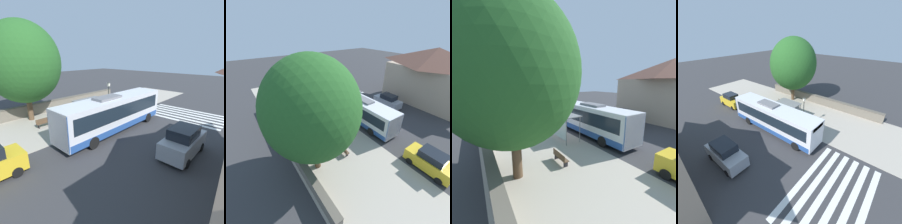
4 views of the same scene
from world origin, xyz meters
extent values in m
plane|color=#353538|center=(0.00, 0.00, 0.00)|extent=(120.00, 120.00, 0.00)
cube|color=#ADA393|center=(-4.50, 0.00, 0.01)|extent=(9.00, 44.00, 0.02)
cube|color=silver|center=(5.00, 6.64, 0.00)|extent=(9.00, 0.50, 0.01)
cube|color=silver|center=(5.00, 7.59, 0.00)|extent=(9.00, 0.50, 0.01)
cube|color=silver|center=(5.00, 8.54, 0.00)|extent=(9.00, 0.50, 0.01)
cube|color=silver|center=(5.00, 9.49, 0.00)|extent=(9.00, 0.50, 0.01)
cube|color=silver|center=(5.00, 10.44, 0.00)|extent=(9.00, 0.50, 0.01)
cube|color=silver|center=(5.00, 11.39, 0.00)|extent=(9.00, 0.50, 0.01)
cube|color=#6B6356|center=(-8.55, 0.00, 0.65)|extent=(0.50, 20.00, 1.31)
cube|color=#5B5449|center=(-8.55, 0.00, 1.35)|extent=(0.60, 20.00, 0.08)
cube|color=tan|center=(15.16, -2.73, 3.10)|extent=(6.53, 13.24, 6.20)
pyramid|color=brown|center=(15.16, -2.73, 7.59)|extent=(7.13, 13.84, 2.79)
cube|color=silver|center=(1.74, -0.30, 1.87)|extent=(2.52, 11.94, 2.84)
cube|color=black|center=(1.74, -0.30, 2.24)|extent=(2.56, 10.99, 1.25)
cube|color=#264C93|center=(1.74, -0.30, 0.73)|extent=(2.56, 11.70, 0.57)
cube|color=#264C93|center=(1.74, -6.24, 1.87)|extent=(2.56, 0.06, 2.73)
cube|color=black|center=(1.74, 5.63, 3.01)|extent=(1.89, 0.08, 0.40)
cube|color=slate|center=(1.74, -1.19, 3.40)|extent=(1.26, 2.63, 0.22)
cylinder|color=black|center=(0.56, 3.88, 0.50)|extent=(0.30, 1.00, 1.00)
cylinder|color=black|center=(2.92, 3.88, 0.50)|extent=(0.30, 1.00, 1.00)
cylinder|color=black|center=(0.56, -4.00, 0.50)|extent=(0.30, 1.00, 1.00)
cylinder|color=black|center=(2.92, -4.00, 0.50)|extent=(0.30, 1.00, 1.00)
cylinder|color=slate|center=(-0.56, -2.08, 1.27)|extent=(0.08, 0.08, 2.54)
cylinder|color=slate|center=(-0.56, 0.80, 1.27)|extent=(0.08, 0.08, 2.54)
cylinder|color=slate|center=(-2.09, -2.08, 1.27)|extent=(0.08, 0.08, 2.54)
cylinder|color=slate|center=(-2.09, 0.80, 1.27)|extent=(0.08, 0.08, 2.54)
cube|color=slate|center=(-1.33, -0.64, 2.58)|extent=(1.82, 3.18, 0.08)
cube|color=silver|center=(-2.07, -0.64, 1.40)|extent=(0.03, 2.60, 2.03)
cylinder|color=#2D3347|center=(0.08, 4.60, 0.40)|extent=(0.12, 0.12, 0.81)
cylinder|color=#2D3347|center=(0.24, 4.60, 0.40)|extent=(0.12, 0.12, 0.81)
cube|color=#333338|center=(0.16, 4.60, 1.14)|extent=(0.34, 0.22, 0.65)
sphere|color=tan|center=(0.16, 4.60, 1.58)|extent=(0.22, 0.22, 0.22)
cube|color=brown|center=(-4.05, -4.41, 0.45)|extent=(0.40, 1.61, 0.06)
cube|color=brown|center=(-4.22, -4.41, 0.68)|extent=(0.04, 1.61, 0.40)
cube|color=black|center=(-4.05, -5.06, 0.23)|extent=(0.32, 0.06, 0.45)
cube|color=black|center=(-4.05, -3.77, 0.23)|extent=(0.32, 0.06, 0.45)
cylinder|color=#2D332D|center=(-1.13, 2.01, 0.08)|extent=(0.24, 0.24, 0.16)
cylinder|color=#2D332D|center=(-1.13, 2.01, 1.85)|extent=(0.10, 0.10, 3.70)
cube|color=silver|center=(-1.13, 2.01, 3.87)|extent=(0.24, 0.24, 0.35)
pyramid|color=#2D332D|center=(-1.13, 2.01, 4.12)|extent=(0.28, 0.28, 0.14)
cylinder|color=brown|center=(-7.12, -4.41, 2.07)|extent=(0.58, 0.58, 4.14)
ellipsoid|color=#265B23|center=(-7.12, -4.41, 6.22)|extent=(7.56, 7.56, 8.31)
cylinder|color=black|center=(0.36, -9.31, 0.32)|extent=(0.22, 0.64, 0.64)
cube|color=#9EA0A8|center=(8.34, -0.18, 0.85)|extent=(1.88, 4.46, 1.16)
cube|color=black|center=(8.34, -0.29, 1.79)|extent=(1.60, 2.32, 0.72)
cylinder|color=black|center=(7.45, 1.27, 0.32)|extent=(0.22, 0.64, 0.64)
cylinder|color=black|center=(9.23, 1.27, 0.32)|extent=(0.22, 0.64, 0.64)
cylinder|color=black|center=(7.45, -1.63, 0.32)|extent=(0.22, 0.64, 0.64)
cylinder|color=black|center=(9.23, -1.63, 0.32)|extent=(0.22, 0.64, 0.64)
camera|label=1|loc=(12.17, -12.00, 6.94)|focal=28.00mm
camera|label=2|loc=(-11.30, -13.64, 11.75)|focal=24.00mm
camera|label=3|loc=(-9.06, -12.96, 5.73)|focal=24.00mm
camera|label=4|loc=(12.56, 11.02, 11.23)|focal=24.00mm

